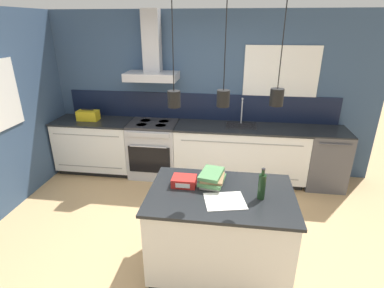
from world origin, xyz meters
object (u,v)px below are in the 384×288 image
object	(u,v)px
oven_range	(154,149)
dishwasher	(325,158)
bottle_on_island	(262,186)
book_stack	(212,179)
red_supply_box	(184,181)
yellow_toolbox	(88,115)

from	to	relation	value
oven_range	dishwasher	world-z (taller)	same
bottle_on_island	dishwasher	bearing A→B (deg)	60.18
book_stack	red_supply_box	xyz separation A→B (m)	(-0.27, -0.05, -0.02)
bottle_on_island	oven_range	bearing A→B (deg)	127.45
dishwasher	book_stack	world-z (taller)	book_stack
dishwasher	book_stack	distance (m)	2.52
red_supply_box	yellow_toolbox	size ratio (longest dim) A/B	0.69
book_stack	red_supply_box	world-z (taller)	book_stack
oven_range	yellow_toolbox	distance (m)	1.22
red_supply_box	yellow_toolbox	bearing A→B (deg)	135.24
book_stack	red_supply_box	distance (m)	0.28
dishwasher	bottle_on_island	world-z (taller)	bottle_on_island
dishwasher	yellow_toolbox	bearing A→B (deg)	180.00
red_supply_box	bottle_on_island	bearing A→B (deg)	-10.78
oven_range	dishwasher	bearing A→B (deg)	0.09
dishwasher	red_supply_box	world-z (taller)	red_supply_box
dishwasher	bottle_on_island	distance (m)	2.42
dishwasher	yellow_toolbox	distance (m)	3.85
oven_range	dishwasher	xyz separation A→B (m)	(2.72, 0.00, 0.00)
oven_range	bottle_on_island	size ratio (longest dim) A/B	2.97
dishwasher	oven_range	bearing A→B (deg)	-179.91
dishwasher	yellow_toolbox	world-z (taller)	yellow_toolbox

